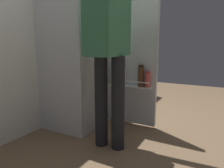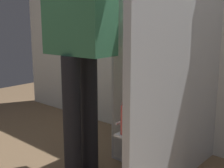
# 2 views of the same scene
# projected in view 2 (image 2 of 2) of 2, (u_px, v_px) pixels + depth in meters

# --- Properties ---
(kitchen_wall) EXTENTS (4.40, 0.10, 2.45)m
(kitchen_wall) POSITION_uv_depth(u_px,v_px,m) (191.00, 0.00, 2.38)
(kitchen_wall) COLOR silver
(kitchen_wall) RESTS_ON ground_plane
(refrigerator) EXTENTS (0.63, 1.16, 1.60)m
(refrigerator) POSITION_uv_depth(u_px,v_px,m) (166.00, 58.00, 2.16)
(refrigerator) COLOR silver
(refrigerator) RESTS_ON ground_plane
(person) EXTENTS (0.59, 0.78, 1.70)m
(person) POSITION_uv_depth(u_px,v_px,m) (80.00, 26.00, 1.90)
(person) COLOR black
(person) RESTS_ON ground_plane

